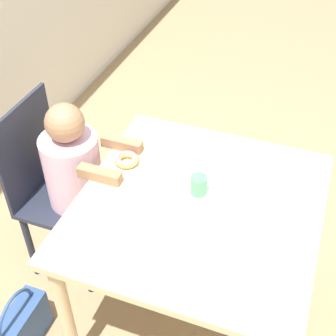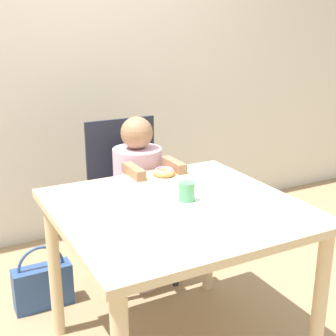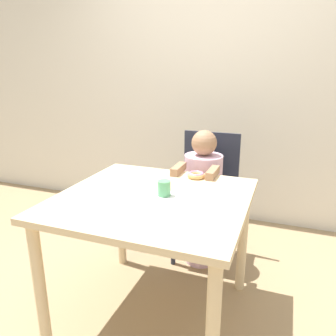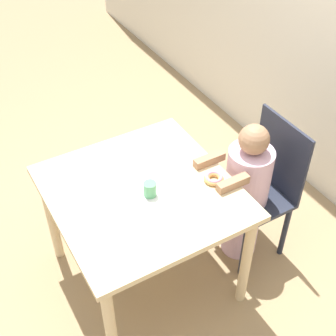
{
  "view_description": "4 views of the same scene",
  "coord_description": "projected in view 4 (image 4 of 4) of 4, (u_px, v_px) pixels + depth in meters",
  "views": [
    {
      "loc": [
        -1.31,
        -0.35,
        2.11
      ],
      "look_at": [
        0.03,
        0.15,
        0.88
      ],
      "focal_mm": 50.0,
      "sensor_mm": 36.0,
      "label": 1
    },
    {
      "loc": [
        -0.89,
        -1.61,
        1.51
      ],
      "look_at": [
        0.03,
        0.15,
        0.88
      ],
      "focal_mm": 50.0,
      "sensor_mm": 36.0,
      "label": 2
    },
    {
      "loc": [
        0.65,
        -1.51,
        1.42
      ],
      "look_at": [
        0.03,
        0.15,
        0.88
      ],
      "focal_mm": 35.0,
      "sensor_mm": 36.0,
      "label": 3
    },
    {
      "loc": [
        1.66,
        -0.8,
        2.52
      ],
      "look_at": [
        0.03,
        0.15,
        0.88
      ],
      "focal_mm": 50.0,
      "sensor_mm": 36.0,
      "label": 4
    }
  ],
  "objects": [
    {
      "name": "napkin",
      "position": [
        141.0,
        195.0,
        2.5
      ],
      "size": [
        0.32,
        0.32,
        0.0
      ],
      "color": "white",
      "rests_on": "dining_table"
    },
    {
      "name": "chair",
      "position": [
        261.0,
        188.0,
        2.93
      ],
      "size": [
        0.43,
        0.4,
        0.96
      ],
      "color": "#232838",
      "rests_on": "ground_plane"
    },
    {
      "name": "handbag",
      "position": [
        198.0,
        182.0,
        3.51
      ],
      "size": [
        0.31,
        0.11,
        0.37
      ],
      "color": "#2D4C84",
      "rests_on": "ground_plane"
    },
    {
      "name": "donut",
      "position": [
        214.0,
        178.0,
        2.58
      ],
      "size": [
        0.11,
        0.11,
        0.04
      ],
      "color": "tan",
      "rests_on": "dining_table"
    },
    {
      "name": "dining_table",
      "position": [
        143.0,
        204.0,
        2.61
      ],
      "size": [
        1.01,
        0.97,
        0.76
      ],
      "color": "beige",
      "rests_on": "ground_plane"
    },
    {
      "name": "child_figure",
      "position": [
        245.0,
        194.0,
        2.88
      ],
      "size": [
        0.28,
        0.45,
        1.02
      ],
      "color": "silver",
      "rests_on": "ground_plane"
    },
    {
      "name": "ground_plane",
      "position": [
        146.0,
        275.0,
        3.04
      ],
      "size": [
        12.0,
        12.0,
        0.0
      ],
      "primitive_type": "plane",
      "color": "#997F5B"
    },
    {
      "name": "cup",
      "position": [
        150.0,
        189.0,
        2.48
      ],
      "size": [
        0.07,
        0.07,
        0.09
      ],
      "color": "#519E66",
      "rests_on": "dining_table"
    }
  ]
}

